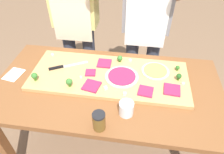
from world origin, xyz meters
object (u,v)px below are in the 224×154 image
Objects in this scene: pizza_whole_pesto_green at (155,71)px; broccoli_floret_front_right at (120,58)px; chefs_knife at (63,66)px; pizza_slice_near_left at (172,90)px; cheese_crumble_b at (81,77)px; recipe_note at (14,74)px; pizza_whole_beet_magenta at (122,77)px; cheese_crumble_a at (125,94)px; cheese_crumble_f at (183,84)px; cheese_crumble_d at (130,60)px; cook_right at (146,19)px; sauce_jar at (99,121)px; broccoli_floret_center_left at (35,76)px; pizza_slice_far_right at (90,73)px; prep_table at (108,95)px; cook_left at (75,14)px; pizza_slice_far_left at (146,91)px; broccoli_floret_front_left at (179,76)px; broccoli_floret_front_mid at (178,68)px; flour_cup at (126,109)px; pizza_slice_near_right at (104,63)px; cheese_crumble_e at (52,55)px; cheese_crumble_c at (106,88)px; broccoli_floret_back_mid at (69,82)px.

pizza_whole_pesto_green is 3.88× the size of broccoli_floret_front_right.
chefs_knife reaches higher than pizza_slice_near_left.
cheese_crumble_b reaches higher than recipe_note.
pizza_whole_beet_magenta is 1.67× the size of recipe_note.
cheese_crumble_f is at bearing 21.90° from cheese_crumble_a.
cheese_crumble_b is 0.41m from cheese_crumble_d.
broccoli_floret_front_right is 0.45m from cook_right.
sauce_jar reaches higher than broccoli_floret_front_right.
broccoli_floret_center_left is at bearing -130.43° from chefs_knife.
pizza_whole_pesto_green is 1.06m from recipe_note.
pizza_whole_pesto_green is at bearing 10.66° from pizza_slice_far_right.
prep_table is 21.55× the size of pizza_slice_far_right.
sauce_jar is 0.07× the size of cook_left.
pizza_slice_far_right is at bearing -123.79° from cook_right.
broccoli_floret_front_left is at bearing 34.34° from pizza_slice_far_left.
pizza_slice_near_left is 0.71m from cook_right.
broccoli_floret_front_mid is (0.85, 0.09, 0.02)m from chefs_knife.
pizza_slice_near_left is (0.35, -0.08, -0.00)m from pizza_whole_beet_magenta.
broccoli_floret_front_left is (0.05, 0.11, 0.03)m from pizza_slice_near_left.
pizza_slice_near_right is at bearing 116.04° from flour_cup.
cook_left is (-0.73, 0.47, 0.18)m from pizza_whole_pesto_green.
cheese_crumble_a reaches higher than cheese_crumble_e.
recipe_note is at bearing -162.71° from broccoli_floret_front_right.
prep_table is 0.16m from cheese_crumble_c.
pizza_whole_pesto_green is 0.55m from cheese_crumble_b.
pizza_whole_beet_magenta and cheese_crumble_f have the same top height.
chefs_knife is 0.85m from broccoli_floret_front_left.
chefs_knife reaches higher than cheese_crumble_b.
pizza_whole_beet_magenta is at bearing 101.48° from flour_cup.
broccoli_floret_front_mid is 0.29× the size of recipe_note.
cheese_crumble_a is (-0.20, -0.27, 0.00)m from pizza_whole_pesto_green.
recipe_note is at bearing -173.20° from pizza_slice_far_right.
recipe_note is (-0.71, 0.01, 0.11)m from prep_table.
flour_cup is 0.05× the size of cook_left.
recipe_note is (-0.35, -0.11, -0.03)m from chefs_knife.
prep_table is 14.88× the size of pizza_slice_near_left.
chefs_knife is 0.88m from cheese_crumble_f.
pizza_slice_near_right is 0.55m from broccoli_floret_front_mid.
broccoli_floret_back_mid is 1.20× the size of broccoli_floret_front_right.
broccoli_floret_center_left is at bearing -92.48° from cheese_crumble_e.
sauce_jar is at bearing -50.07° from cheese_crumble_e.
flour_cup is (-0.29, -0.22, 0.01)m from pizza_slice_near_left.
pizza_slice_far_right is at bearing -123.19° from pizza_slice_near_right.
chefs_knife is at bearing -162.50° from broccoli_floret_front_right.
cheese_crumble_d reaches higher than pizza_whole_beet_magenta.
chefs_knife is 2.25× the size of sauce_jar.
pizza_slice_near_right is (-0.39, 0.04, -0.00)m from pizza_whole_pesto_green.
pizza_slice_far_left is (0.27, -0.05, 0.14)m from prep_table.
broccoli_floret_front_mid reaches higher than cheese_crumble_c.
recipe_note is at bearing -177.98° from cheese_crumble_f.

